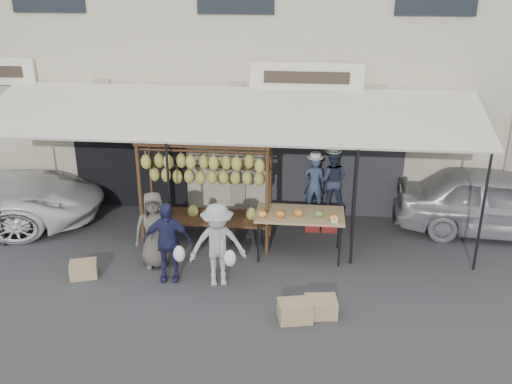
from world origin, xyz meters
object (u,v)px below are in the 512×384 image
vendor_right (332,180)px  crate_near_b (321,307)px  produce_table (300,216)px  customer_left (154,230)px  customer_mid (167,242)px  crate_near_a (295,311)px  vendor_left (314,184)px  crate_far (84,269)px  banana_rack (206,171)px  customer_right (218,245)px  sedan (496,201)px

vendor_right → crate_near_b: (-0.19, -3.27, -1.00)m
produce_table → customer_left: bearing=-166.2°
customer_mid → crate_near_b: bearing=-24.0°
crate_near_a → crate_near_b: (0.42, 0.17, -0.00)m
vendor_left → vendor_right: 0.38m
produce_table → vendor_left: vendor_left is taller
produce_table → crate_far: 4.16m
vendor_left → banana_rack: bearing=21.3°
customer_mid → crate_near_b: size_ratio=2.92×
banana_rack → crate_near_a: size_ratio=4.91×
customer_right → customer_mid: bearing=162.6°
crate_near_b → sedan: size_ratio=0.12×
customer_right → sedan: size_ratio=0.38×
crate_far → banana_rack: bearing=38.0°
crate_near_b → customer_right: bearing=156.1°
produce_table → vendor_right: 1.44m
customer_mid → crate_near_b: customer_mid is taller
vendor_right → customer_left: bearing=35.5°
vendor_left → customer_mid: vendor_left is taller
customer_right → crate_far: (-2.51, -0.02, -0.63)m
customer_right → banana_rack: bearing=94.2°
crate_far → produce_table: bearing=17.3°
crate_near_a → crate_far: bearing=166.3°
customer_left → vendor_left: bearing=15.7°
banana_rack → crate_near_b: 3.61m
sedan → customer_mid: bearing=117.7°
produce_table → sedan: 4.38m
vendor_right → customer_mid: (-2.95, -2.39, -0.40)m
customer_mid → crate_far: size_ratio=3.12×
customer_right → crate_far: size_ratio=3.22×
vendor_left → sedan: (3.84, 0.30, -0.35)m
crate_far → crate_near_a: bearing=-13.7°
crate_near_a → banana_rack: bearing=126.8°
customer_right → crate_near_b: size_ratio=3.02×
produce_table → sedan: size_ratio=0.41×
vendor_left → customer_left: vendor_left is taller
vendor_right → customer_right: (-2.02, -2.46, -0.38)m
produce_table → customer_mid: bearing=-154.1°
customer_mid → vendor_right: bearing=32.7°
vendor_left → produce_table: bearing=77.4°
crate_near_a → crate_far: size_ratio=1.10×
banana_rack → sedan: banana_rack is taller
customer_mid → crate_near_a: size_ratio=2.84×
produce_table → crate_far: (-3.91, -1.21, -0.72)m
vendor_right → crate_near_a: size_ratio=2.50×
customer_mid → sedan: bearing=16.3°
produce_table → customer_mid: (-2.32, -1.13, -0.12)m
customer_right → customer_left: bearing=144.2°
vendor_right → vendor_left: bearing=8.9°
banana_rack → customer_right: size_ratio=1.68×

